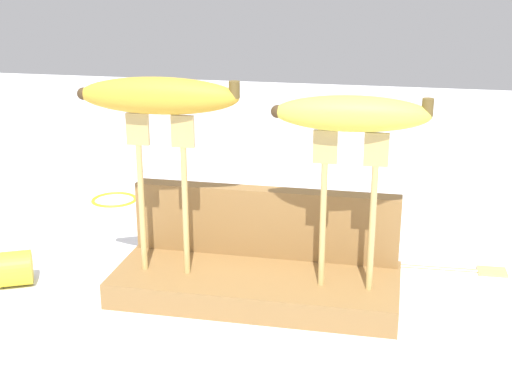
{
  "coord_description": "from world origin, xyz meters",
  "views": [
    {
      "loc": [
        0.16,
        -0.75,
        0.38
      ],
      "look_at": [
        0.0,
        0.0,
        0.13
      ],
      "focal_mm": 50.05,
      "sensor_mm": 36.0,
      "label": 1
    }
  ],
  "objects": [
    {
      "name": "banana_raised_left",
      "position": [
        -0.11,
        -0.02,
        0.24
      ],
      "size": [
        0.18,
        0.05,
        0.04
      ],
      "color": "gold",
      "rests_on": "fork_stand_left"
    },
    {
      "name": "fork_stand_left",
      "position": [
        -0.11,
        -0.02,
        0.14
      ],
      "size": [
        0.08,
        0.01,
        0.19
      ],
      "color": "tan",
      "rests_on": "wooden_board"
    },
    {
      "name": "fork_stand_right",
      "position": [
        0.11,
        -0.02,
        0.14
      ],
      "size": [
        0.08,
        0.01,
        0.18
      ],
      "color": "tan",
      "rests_on": "wooden_board"
    },
    {
      "name": "banana_chunk_far",
      "position": [
        -0.3,
        -0.03,
        0.02
      ],
      "size": [
        0.06,
        0.06,
        0.04
      ],
      "color": "yellow",
      "rests_on": "ground"
    },
    {
      "name": "ground_plane",
      "position": [
        0.0,
        0.0,
        0.0
      ],
      "size": [
        3.0,
        3.0,
        0.0
      ],
      "primitive_type": "plane",
      "color": "silver"
    },
    {
      "name": "wooden_board",
      "position": [
        0.0,
        0.0,
        0.02
      ],
      "size": [
        0.33,
        0.14,
        0.03
      ],
      "primitive_type": "cube",
      "color": "olive",
      "rests_on": "ground"
    },
    {
      "name": "board_backstop",
      "position": [
        0.0,
        0.06,
        0.07
      ],
      "size": [
        0.33,
        0.02,
        0.09
      ],
      "primitive_type": "cube",
      "color": "olive",
      "rests_on": "wooden_board"
    },
    {
      "name": "wire_coil",
      "position": [
        -0.3,
        0.3,
        0.0
      ],
      "size": [
        0.08,
        0.08,
        0.01
      ],
      "primitive_type": "torus",
      "color": "gold",
      "rests_on": "ground"
    },
    {
      "name": "banana_raised_right",
      "position": [
        0.11,
        -0.02,
        0.23
      ],
      "size": [
        0.17,
        0.05,
        0.04
      ],
      "color": "#DBD147",
      "rests_on": "fork_stand_right"
    },
    {
      "name": "fork_fallen_near",
      "position": [
        0.23,
        0.12,
        0.0
      ],
      "size": [
        0.18,
        0.03,
        0.01
      ],
      "color": "tan",
      "rests_on": "ground"
    }
  ]
}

